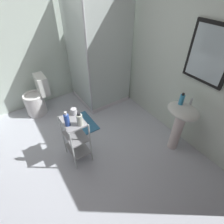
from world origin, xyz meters
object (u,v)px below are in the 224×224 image
at_px(lotion_bottle_white, 80,120).
at_px(bath_mat, 83,123).
at_px(shampoo_bottle_blue, 67,120).
at_px(toilet, 37,99).
at_px(storage_cart, 76,137).
at_px(rinse_cup, 74,112).
at_px(pedestal_sink, 180,120).
at_px(hand_soap_bottle, 182,99).
at_px(shower_stall, 98,81).

xyz_separation_m(lotion_bottle_white, bath_mat, (-0.75, 0.32, -0.82)).
bearing_deg(shampoo_bottle_blue, toilet, -176.53).
relative_size(toilet, lotion_bottle_white, 3.85).
bearing_deg(storage_cart, rinse_cup, 147.09).
height_order(pedestal_sink, lotion_bottle_white, lotion_bottle_white).
bearing_deg(shampoo_bottle_blue, bath_mat, 145.97).
relative_size(hand_soap_bottle, lotion_bottle_white, 0.89).
height_order(shower_stall, shampoo_bottle_blue, shower_stall).
relative_size(storage_cart, bath_mat, 1.23).
bearing_deg(bath_mat, lotion_bottle_white, -23.08).
xyz_separation_m(storage_cart, bath_mat, (-0.63, 0.37, -0.43)).
height_order(lotion_bottle_white, rinse_cup, lotion_bottle_white).
distance_m(rinse_cup, bath_mat, 0.98).
xyz_separation_m(shampoo_bottle_blue, rinse_cup, (-0.15, 0.16, -0.05)).
distance_m(pedestal_sink, bath_mat, 1.72).
distance_m(pedestal_sink, rinse_cup, 1.51).
bearing_deg(hand_soap_bottle, toilet, -142.73).
bearing_deg(hand_soap_bottle, lotion_bottle_white, -109.55).
bearing_deg(pedestal_sink, lotion_bottle_white, -112.68).
xyz_separation_m(toilet, lotion_bottle_white, (1.55, 0.22, 0.51)).
xyz_separation_m(storage_cart, rinse_cup, (-0.11, 0.07, 0.35)).
bearing_deg(hand_soap_bottle, shower_stall, -168.76).
height_order(hand_soap_bottle, shampoo_bottle_blue, hand_soap_bottle).
bearing_deg(pedestal_sink, shower_stall, -169.51).
relative_size(shower_stall, lotion_bottle_white, 10.14).
bearing_deg(rinse_cup, shower_stall, 137.26).
xyz_separation_m(shower_stall, bath_mat, (0.50, -0.64, -0.45)).
distance_m(toilet, shampoo_bottle_blue, 1.56).
bearing_deg(hand_soap_bottle, bath_mat, -141.02).
bearing_deg(storage_cart, shower_stall, 138.10).
distance_m(pedestal_sink, lotion_bottle_white, 1.43).
distance_m(toilet, lotion_bottle_white, 1.64).
height_order(toilet, shampoo_bottle_blue, shampoo_bottle_blue).
height_order(shower_stall, pedestal_sink, shower_stall).
bearing_deg(rinse_cup, storage_cart, -32.91).
xyz_separation_m(toilet, shampoo_bottle_blue, (1.47, 0.09, 0.52)).
bearing_deg(rinse_cup, pedestal_sink, 58.76).
relative_size(storage_cart, lotion_bottle_white, 3.75).
distance_m(pedestal_sink, toilet, 2.60).
relative_size(toilet, shampoo_bottle_blue, 3.60).
bearing_deg(toilet, pedestal_sink, 36.07).
distance_m(shower_stall, pedestal_sink, 1.83).
xyz_separation_m(shower_stall, storage_cart, (1.13, -1.02, -0.03)).
relative_size(shower_stall, bath_mat, 3.33).
height_order(pedestal_sink, bath_mat, pedestal_sink).
xyz_separation_m(toilet, rinse_cup, (1.32, 0.25, 0.47)).
relative_size(toilet, storage_cart, 1.03).
bearing_deg(shampoo_bottle_blue, shower_stall, 136.83).
distance_m(storage_cart, rinse_cup, 0.37).
height_order(toilet, lotion_bottle_white, lotion_bottle_white).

